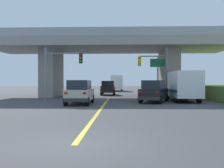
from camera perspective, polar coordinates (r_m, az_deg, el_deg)
The scene contains 11 objects.
ground at distance 31.67m, azimuth -0.50°, elevation -2.91°, with size 160.00×160.00×0.00m, color #424244.
overpass_bridge at distance 31.81m, azimuth -0.50°, elevation 6.98°, with size 29.56×8.87×7.85m.
lane_divider_stripe at distance 18.43m, azimuth -2.32°, elevation -5.37°, with size 0.20×21.76×0.01m, color yellow.
suv_lead at distance 21.31m, azimuth -7.29°, elevation -1.85°, with size 1.96×4.58×2.02m.
suv_crossing at distance 23.27m, azimuth 9.51°, elevation -1.66°, with size 3.30×4.95×2.02m.
box_truck at distance 25.15m, azimuth 15.70°, elevation -0.35°, with size 2.33×6.53×2.85m.
sedan_oncoming at distance 36.21m, azimuth -0.89°, elevation -0.87°, with size 2.01×4.35×2.02m.
traffic_signal_nearside at distance 25.20m, azimuth 10.04°, elevation 3.61°, with size 2.89×0.36×5.25m.
traffic_signal_farside at distance 24.75m, azimuth -11.98°, elevation 3.94°, with size 3.68×0.36×5.19m.
highway_sign at distance 29.80m, azimuth 10.34°, elevation 3.68°, with size 1.79×0.17×4.75m.
semi_truck_distant at distance 51.57m, azimuth 1.12°, elevation 0.26°, with size 2.33×7.56×3.15m.
Camera 1 is at (1.39, -7.41, 1.90)m, focal length 40.30 mm.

